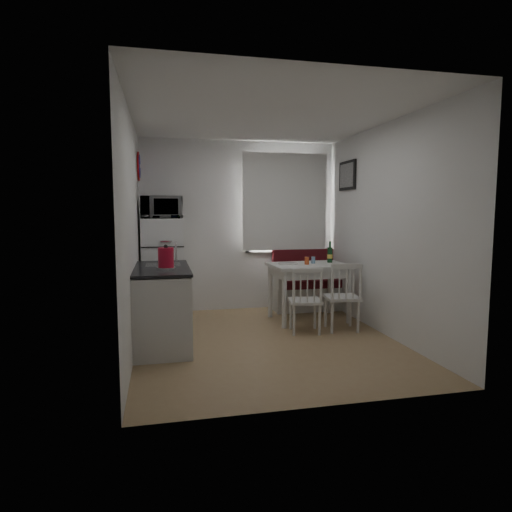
% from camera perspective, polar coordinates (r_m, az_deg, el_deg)
% --- Properties ---
extents(floor, '(3.00, 3.50, 0.02)m').
position_cam_1_polar(floor, '(5.16, 1.46, -11.27)').
color(floor, '#A48257').
rests_on(floor, ground).
extents(ceiling, '(3.00, 3.50, 0.02)m').
position_cam_1_polar(ceiling, '(5.04, 1.54, 18.23)').
color(ceiling, white).
rests_on(ceiling, wall_back).
extents(wall_back, '(3.00, 0.02, 2.60)m').
position_cam_1_polar(wall_back, '(6.64, -2.16, 3.99)').
color(wall_back, white).
rests_on(wall_back, floor).
extents(wall_front, '(3.00, 0.02, 2.60)m').
position_cam_1_polar(wall_front, '(3.26, 8.94, 1.85)').
color(wall_front, white).
rests_on(wall_front, floor).
extents(wall_left, '(0.02, 3.50, 2.60)m').
position_cam_1_polar(wall_left, '(4.80, -16.19, 2.99)').
color(wall_left, white).
rests_on(wall_left, floor).
extents(wall_right, '(0.02, 3.50, 2.60)m').
position_cam_1_polar(wall_right, '(5.49, 16.90, 3.32)').
color(wall_right, white).
rests_on(wall_right, floor).
extents(window, '(1.22, 0.06, 1.47)m').
position_cam_1_polar(window, '(6.77, 3.75, 6.77)').
color(window, silver).
rests_on(window, wall_back).
extents(curtain, '(1.35, 0.02, 1.50)m').
position_cam_1_polar(curtain, '(6.70, 3.92, 7.21)').
color(curtain, white).
rests_on(curtain, wall_back).
extents(kitchen_counter, '(0.62, 1.32, 1.16)m').
position_cam_1_polar(kitchen_counter, '(5.05, -12.38, -6.45)').
color(kitchen_counter, silver).
rests_on(kitchen_counter, floor).
extents(wall_sign, '(0.03, 0.40, 0.40)m').
position_cam_1_polar(wall_sign, '(6.27, -15.29, 11.45)').
color(wall_sign, navy).
rests_on(wall_sign, wall_left).
extents(picture_frame, '(0.04, 0.52, 0.42)m').
position_cam_1_polar(picture_frame, '(6.48, 12.06, 10.46)').
color(picture_frame, black).
rests_on(picture_frame, wall_right).
extents(bench, '(1.30, 0.50, 0.93)m').
position_cam_1_polar(bench, '(6.81, 7.61, -4.40)').
color(bench, silver).
rests_on(bench, floor).
extents(dining_table, '(1.10, 0.80, 0.80)m').
position_cam_1_polar(dining_table, '(6.02, 7.06, -1.91)').
color(dining_table, silver).
rests_on(dining_table, floor).
extents(chair_left, '(0.45, 0.43, 0.45)m').
position_cam_1_polar(chair_left, '(5.36, 6.86, -4.95)').
color(chair_left, silver).
rests_on(chair_left, floor).
extents(chair_right, '(0.46, 0.44, 0.47)m').
position_cam_1_polar(chair_right, '(5.53, 11.79, -4.39)').
color(chair_right, silver).
rests_on(chair_right, floor).
extents(fridge, '(0.57, 0.57, 1.43)m').
position_cam_1_polar(fridge, '(6.23, -12.29, -1.66)').
color(fridge, white).
rests_on(fridge, floor).
extents(microwave, '(0.56, 0.38, 0.31)m').
position_cam_1_polar(microwave, '(6.13, -12.47, 6.37)').
color(microwave, white).
rests_on(microwave, fridge).
extents(kettle, '(0.20, 0.20, 0.27)m').
position_cam_1_polar(kettle, '(4.68, -11.92, -0.25)').
color(kettle, red).
rests_on(kettle, kitchen_counter).
extents(wine_bottle, '(0.08, 0.08, 0.31)m').
position_cam_1_polar(wine_bottle, '(6.21, 9.83, 0.55)').
color(wine_bottle, '#12381B').
rests_on(wine_bottle, dining_table).
extents(drinking_glass_orange, '(0.06, 0.06, 0.10)m').
position_cam_1_polar(drinking_glass_orange, '(5.94, 6.79, -0.63)').
color(drinking_glass_orange, '#D55323').
rests_on(drinking_glass_orange, dining_table).
extents(drinking_glass_blue, '(0.06, 0.06, 0.10)m').
position_cam_1_polar(drinking_glass_blue, '(6.08, 7.63, -0.53)').
color(drinking_glass_blue, '#6C94B8').
rests_on(drinking_glass_blue, dining_table).
extents(plate, '(0.26, 0.26, 0.02)m').
position_cam_1_polar(plate, '(5.93, 4.28, -1.02)').
color(plate, white).
rests_on(plate, dining_table).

